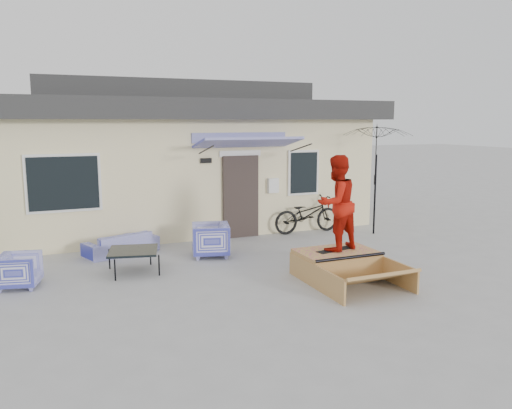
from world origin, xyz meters
name	(u,v)px	position (x,y,z in m)	size (l,w,h in m)	color
ground	(281,296)	(0.00, 0.00, 0.00)	(90.00, 90.00, 0.00)	#9F9F9F
house	(169,155)	(0.00, 7.99, 1.94)	(10.80, 8.49, 4.10)	beige
loveseat	(121,240)	(-2.09, 3.96, 0.32)	(1.64, 0.48, 0.64)	#2B30A9
armchair_left	(19,269)	(-4.11, 2.27, 0.34)	(0.67, 0.63, 0.69)	#2B30A9
armchair_right	(210,238)	(-0.30, 2.98, 0.41)	(0.79, 0.74, 0.81)	#2B30A9
coffee_table	(134,261)	(-2.07, 2.41, 0.23)	(0.93, 0.93, 0.46)	black
bicycle	(307,210)	(2.83, 4.28, 0.60)	(0.66, 1.89, 1.21)	black
patio_umbrella	(376,168)	(4.40, 3.47, 1.75)	(2.18, 2.10, 2.20)	black
skate_ramp	(336,264)	(1.49, 0.64, 0.25)	(1.47, 1.97, 0.49)	#AB7C42
skateboard	(335,249)	(1.49, 0.69, 0.52)	(0.82, 0.20, 0.05)	black
skater	(336,201)	(1.49, 0.69, 1.45)	(0.89, 0.69, 1.82)	#B11509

